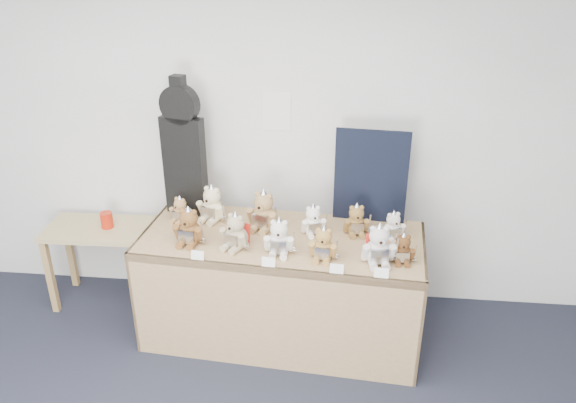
# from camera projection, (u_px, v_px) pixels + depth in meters

# --- Properties ---
(room_shell) EXTENTS (6.00, 6.00, 6.00)m
(room_shell) POSITION_uv_depth(u_px,v_px,m) (277.00, 111.00, 4.20)
(room_shell) COLOR silver
(room_shell) RESTS_ON floor
(display_table) EXTENTS (2.07, 0.99, 0.84)m
(display_table) POSITION_uv_depth(u_px,v_px,m) (280.00, 264.00, 3.99)
(display_table) COLOR olive
(display_table) RESTS_ON floor
(side_table) EXTENTS (0.84, 0.48, 0.69)m
(side_table) POSITION_uv_depth(u_px,v_px,m) (101.00, 240.00, 4.50)
(side_table) COLOR #947E4F
(side_table) RESTS_ON floor
(guitar_case) EXTENTS (0.34, 0.16, 1.06)m
(guitar_case) POSITION_uv_depth(u_px,v_px,m) (183.00, 149.00, 4.13)
(guitar_case) COLOR black
(guitar_case) RESTS_ON display_table
(navy_board) EXTENTS (0.53, 0.07, 0.71)m
(navy_board) POSITION_uv_depth(u_px,v_px,m) (371.00, 177.00, 4.08)
(navy_board) COLOR black
(navy_board) RESTS_ON display_table
(red_cup) EXTENTS (0.10, 0.10, 0.13)m
(red_cup) POSITION_uv_depth(u_px,v_px,m) (107.00, 220.00, 4.42)
(red_cup) COLOR red
(red_cup) RESTS_ON side_table
(teddy_front_far_left) EXTENTS (0.24, 0.21, 0.30)m
(teddy_front_far_left) POSITION_uv_depth(u_px,v_px,m) (189.00, 228.00, 3.87)
(teddy_front_far_left) COLOR brown
(teddy_front_far_left) RESTS_ON display_table
(teddy_front_left) EXTENTS (0.23, 0.23, 0.29)m
(teddy_front_left) POSITION_uv_depth(u_px,v_px,m) (236.00, 233.00, 3.81)
(teddy_front_left) COLOR tan
(teddy_front_left) RESTS_ON display_table
(teddy_front_centre) EXTENTS (0.23, 0.18, 0.28)m
(teddy_front_centre) POSITION_uv_depth(u_px,v_px,m) (279.00, 238.00, 3.75)
(teddy_front_centre) COLOR silver
(teddy_front_centre) RESTS_ON display_table
(teddy_front_right) EXTENTS (0.21, 0.18, 0.26)m
(teddy_front_right) POSITION_uv_depth(u_px,v_px,m) (323.00, 245.00, 3.69)
(teddy_front_right) COLOR #A1783D
(teddy_front_right) RESTS_ON display_table
(teddy_front_far_right) EXTENTS (0.25, 0.22, 0.31)m
(teddy_front_far_right) POSITION_uv_depth(u_px,v_px,m) (379.00, 246.00, 3.63)
(teddy_front_far_right) COLOR silver
(teddy_front_far_right) RESTS_ON display_table
(teddy_front_end) EXTENTS (0.18, 0.14, 0.23)m
(teddy_front_end) POSITION_uv_depth(u_px,v_px,m) (403.00, 250.00, 3.65)
(teddy_front_end) COLOR brown
(teddy_front_end) RESTS_ON display_table
(teddy_back_left) EXTENTS (0.25, 0.24, 0.31)m
(teddy_back_left) POSITION_uv_depth(u_px,v_px,m) (212.00, 205.00, 4.18)
(teddy_back_left) COLOR beige
(teddy_back_left) RESTS_ON display_table
(teddy_back_centre_left) EXTENTS (0.27, 0.25, 0.33)m
(teddy_back_centre_left) POSITION_uv_depth(u_px,v_px,m) (263.00, 212.00, 4.05)
(teddy_back_centre_left) COLOR #A17F50
(teddy_back_centre_left) RESTS_ON display_table
(teddy_back_centre_right) EXTENTS (0.21, 0.19, 0.25)m
(teddy_back_centre_right) POSITION_uv_depth(u_px,v_px,m) (313.00, 221.00, 4.00)
(teddy_back_centre_right) COLOR white
(teddy_back_centre_right) RESTS_ON display_table
(teddy_back_right) EXTENTS (0.21, 0.18, 0.25)m
(teddy_back_right) POSITION_uv_depth(u_px,v_px,m) (356.00, 221.00, 4.00)
(teddy_back_right) COLOR olive
(teddy_back_right) RESTS_ON display_table
(teddy_back_end) EXTENTS (0.19, 0.18, 0.23)m
(teddy_back_end) POSITION_uv_depth(u_px,v_px,m) (393.00, 227.00, 3.94)
(teddy_back_end) COLOR white
(teddy_back_end) RESTS_ON display_table
(teddy_back_far_left) EXTENTS (0.17, 0.17, 0.22)m
(teddy_back_far_left) POSITION_uv_depth(u_px,v_px,m) (180.00, 210.00, 4.18)
(teddy_back_far_left) COLOR #AC8050
(teddy_back_far_left) RESTS_ON display_table
(entry_card_a) EXTENTS (0.09, 0.03, 0.06)m
(entry_card_a) POSITION_uv_depth(u_px,v_px,m) (197.00, 255.00, 3.70)
(entry_card_a) COLOR white
(entry_card_a) RESTS_ON display_table
(entry_card_b) EXTENTS (0.09, 0.03, 0.06)m
(entry_card_b) POSITION_uv_depth(u_px,v_px,m) (269.00, 262.00, 3.62)
(entry_card_b) COLOR white
(entry_card_b) RESTS_ON display_table
(entry_card_c) EXTENTS (0.09, 0.03, 0.06)m
(entry_card_c) POSITION_uv_depth(u_px,v_px,m) (337.00, 269.00, 3.55)
(entry_card_c) COLOR white
(entry_card_c) RESTS_ON display_table
(entry_card_d) EXTENTS (0.09, 0.03, 0.06)m
(entry_card_d) POSITION_uv_depth(u_px,v_px,m) (381.00, 273.00, 3.50)
(entry_card_d) COLOR white
(entry_card_d) RESTS_ON display_table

